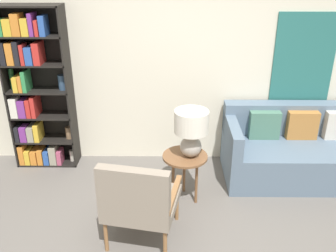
{
  "coord_description": "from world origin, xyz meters",
  "views": [
    {
      "loc": [
        0.04,
        -2.37,
        2.46
      ],
      "look_at": [
        0.0,
        1.02,
        0.9
      ],
      "focal_mm": 40.0,
      "sensor_mm": 36.0,
      "label": 1
    }
  ],
  "objects": [
    {
      "name": "table_lamp",
      "position": [
        0.24,
        1.06,
        0.85
      ],
      "size": [
        0.35,
        0.35,
        0.51
      ],
      "color": "#A59E93",
      "rests_on": "side_table"
    },
    {
      "name": "side_table",
      "position": [
        0.18,
        1.06,
        0.48
      ],
      "size": [
        0.47,
        0.47,
        0.54
      ],
      "color": "brown",
      "rests_on": "ground_plane"
    },
    {
      "name": "couch",
      "position": [
        1.6,
        1.58,
        0.32
      ],
      "size": [
        1.83,
        0.86,
        0.83
      ],
      "color": "slate",
      "rests_on": "ground_plane"
    },
    {
      "name": "armchair",
      "position": [
        -0.25,
        0.36,
        0.49
      ],
      "size": [
        0.73,
        0.75,
        0.88
      ],
      "color": "olive",
      "rests_on": "ground_plane"
    },
    {
      "name": "wall_back",
      "position": [
        0.02,
        2.03,
        1.35
      ],
      "size": [
        6.4,
        0.08,
        2.7
      ],
      "color": "silver",
      "rests_on": "ground_plane"
    },
    {
      "name": "bookshelf",
      "position": [
        -1.6,
        1.84,
        0.97
      ],
      "size": [
        0.75,
        0.3,
        1.96
      ],
      "color": "black",
      "rests_on": "ground_plane"
    }
  ]
}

